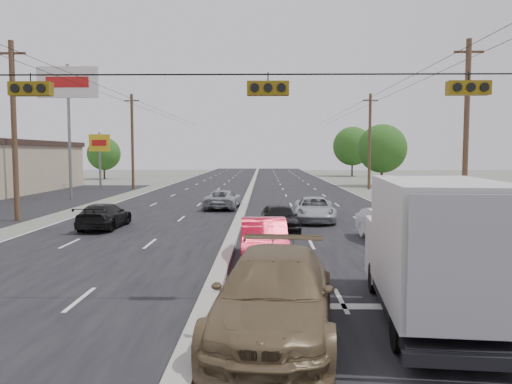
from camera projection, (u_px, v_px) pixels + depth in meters
The scene contains 22 objects.
ground at pixel (210, 301), 12.96m from camera, with size 200.00×200.00×0.00m, color #606356.
road_surface at pixel (248, 198), 42.86m from camera, with size 20.00×160.00×0.02m, color black.
center_median at pixel (248, 196), 42.85m from camera, with size 0.50×160.00×0.20m, color gray.
parking_lot at pixel (24, 203), 38.14m from camera, with size 10.00×42.00×0.02m, color black.
utility_pole_left_b at pixel (14, 130), 27.70m from camera, with size 1.60×0.30×10.00m.
utility_pole_left_c at pixel (132, 141), 52.63m from camera, with size 1.60×0.30×10.00m.
utility_pole_right_b at pixel (466, 130), 27.31m from camera, with size 1.60×0.30×10.00m.
utility_pole_right_c at pixel (370, 141), 52.23m from camera, with size 1.60×0.30×10.00m.
traffic_signals at pixel (264, 87), 12.50m from camera, with size 25.00×0.30×0.54m.
pole_sign_billboard at pixel (68, 91), 40.40m from camera, with size 5.00×0.25×11.00m.
pole_sign_far at pixel (100, 148), 52.73m from camera, with size 2.20×0.25×6.00m.
tree_left_far at pixel (104, 154), 72.82m from camera, with size 4.80×4.80×6.12m.
tree_right_mid at pixel (382, 149), 57.24m from camera, with size 5.60×5.60×7.14m.
tree_right_far at pixel (352, 146), 82.09m from camera, with size 6.40×6.40×8.16m.
box_truck at pixel (431, 249), 11.27m from camera, with size 2.88×6.62×3.26m.
tan_sedan at pixel (274, 296), 10.36m from camera, with size 2.42×5.96×1.73m, color brown.
red_sedan at pixel (264, 241), 17.56m from camera, with size 1.58×4.54×1.49m, color #B60B24.
queue_car_a at pixel (279, 218), 24.22m from camera, with size 1.60×3.98×1.36m, color black.
queue_car_b at pixel (387, 226), 21.39m from camera, with size 1.49×4.29×1.41m, color white.
queue_car_c at pixel (314, 210), 27.87m from camera, with size 2.22×4.82×1.34m, color #AAAEB2.
oncoming_near at pixel (104, 216), 25.27m from camera, with size 1.80×4.42×1.28m, color black.
oncoming_far at pixel (223, 199), 34.20m from camera, with size 2.15×4.67×1.30m, color gray.
Camera 1 is at (1.40, -12.67, 3.83)m, focal length 35.00 mm.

